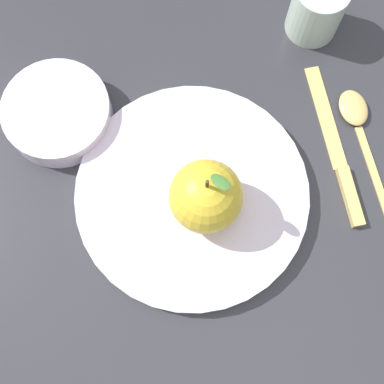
{
  "coord_description": "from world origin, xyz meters",
  "views": [
    {
      "loc": [
        -0.04,
        -0.15,
        0.57
      ],
      "look_at": [
        -0.03,
        0.01,
        0.02
      ],
      "focal_mm": 47.43,
      "sensor_mm": 36.0,
      "label": 1
    }
  ],
  "objects_px": {
    "knife": "(338,158)",
    "spoon": "(358,122)",
    "side_bowl": "(57,112)",
    "apple": "(206,197)",
    "dinner_plate": "(192,194)",
    "cup": "(317,7)"
  },
  "relations": [
    {
      "from": "knife",
      "to": "spoon",
      "type": "height_order",
      "value": "spoon"
    },
    {
      "from": "side_bowl",
      "to": "knife",
      "type": "relative_size",
      "value": 0.61
    },
    {
      "from": "apple",
      "to": "knife",
      "type": "relative_size",
      "value": 0.45
    },
    {
      "from": "knife",
      "to": "side_bowl",
      "type": "bearing_deg",
      "value": 167.16
    },
    {
      "from": "apple",
      "to": "spoon",
      "type": "bearing_deg",
      "value": 25.94
    },
    {
      "from": "dinner_plate",
      "to": "spoon",
      "type": "height_order",
      "value": "dinner_plate"
    },
    {
      "from": "dinner_plate",
      "to": "side_bowl",
      "type": "relative_size",
      "value": 2.1
    },
    {
      "from": "cup",
      "to": "spoon",
      "type": "height_order",
      "value": "cup"
    },
    {
      "from": "apple",
      "to": "cup",
      "type": "xyz_separation_m",
      "value": [
        0.15,
        0.23,
        -0.02
      ]
    },
    {
      "from": "cup",
      "to": "spoon",
      "type": "distance_m",
      "value": 0.15
    },
    {
      "from": "dinner_plate",
      "to": "side_bowl",
      "type": "distance_m",
      "value": 0.19
    },
    {
      "from": "cup",
      "to": "knife",
      "type": "relative_size",
      "value": 0.35
    },
    {
      "from": "apple",
      "to": "side_bowl",
      "type": "bearing_deg",
      "value": 142.79
    },
    {
      "from": "dinner_plate",
      "to": "cup",
      "type": "xyz_separation_m",
      "value": [
        0.17,
        0.22,
        0.03
      ]
    },
    {
      "from": "cup",
      "to": "knife",
      "type": "height_order",
      "value": "cup"
    },
    {
      "from": "apple",
      "to": "side_bowl",
      "type": "height_order",
      "value": "apple"
    },
    {
      "from": "dinner_plate",
      "to": "spoon",
      "type": "bearing_deg",
      "value": 20.51
    },
    {
      "from": "apple",
      "to": "spoon",
      "type": "distance_m",
      "value": 0.22
    },
    {
      "from": "cup",
      "to": "apple",
      "type": "bearing_deg",
      "value": -123.55
    },
    {
      "from": "dinner_plate",
      "to": "cup",
      "type": "relative_size",
      "value": 3.65
    },
    {
      "from": "apple",
      "to": "cup",
      "type": "bearing_deg",
      "value": 56.45
    },
    {
      "from": "apple",
      "to": "spoon",
      "type": "height_order",
      "value": "apple"
    }
  ]
}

